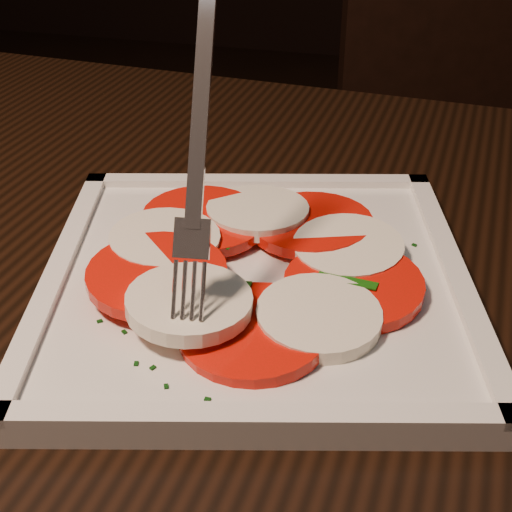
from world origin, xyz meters
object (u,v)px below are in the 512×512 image
table (311,386)px  plate (256,283)px  chair (465,136)px  fork (202,144)px

table → plate: plate is taller
chair → plate: chair is taller
fork → plate: bearing=30.4°
table → chair: size_ratio=1.35×
table → fork: 0.23m
table → fork: (-0.07, -0.04, 0.22)m
plate → fork: 0.12m
chair → fork: (-0.19, -0.87, 0.33)m
chair → fork: fork is taller
chair → plate: 0.90m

